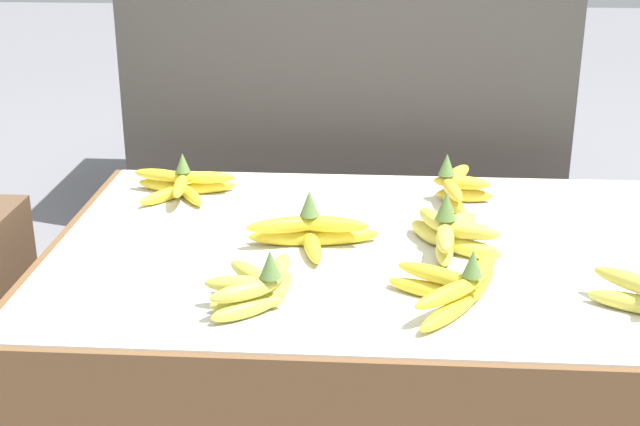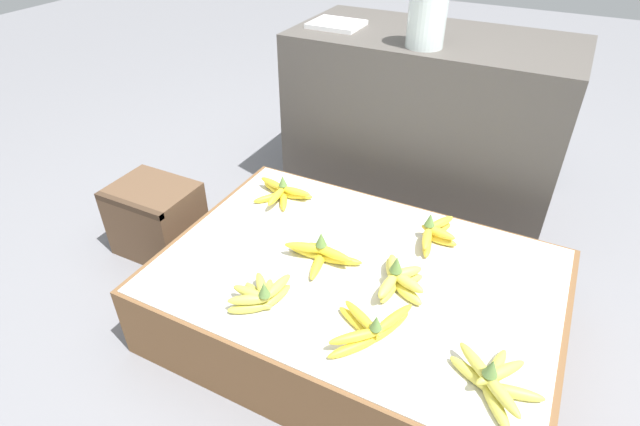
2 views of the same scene
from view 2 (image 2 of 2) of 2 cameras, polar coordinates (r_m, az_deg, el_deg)
name	(u,v)px [view 2 (image 2 of 2)]	position (r m, az deg, el deg)	size (l,w,h in m)	color
ground_plane	(354,329)	(1.73, 3.89, -13.04)	(10.00, 10.00, 0.00)	slate
display_platform	(355,301)	(1.64, 4.07, -9.95)	(1.21, 0.84, 0.26)	brown
back_vendor_table	(425,121)	(2.26, 11.96, 10.22)	(1.13, 0.57, 0.74)	#4C4742
wooden_crate	(157,219)	(2.06, -18.16, -0.61)	(0.31, 0.25, 0.28)	brown
banana_bunch_front_midleft	(260,295)	(1.43, -6.84, -9.31)	(0.14, 0.19, 0.10)	gold
banana_bunch_front_midright	(370,328)	(1.34, 5.68, -12.93)	(0.20, 0.26, 0.10)	yellow
banana_bunch_front_right	(493,380)	(1.30, 19.19, -17.62)	(0.24, 0.24, 0.11)	gold
banana_bunch_middle_midleft	(321,254)	(1.55, 0.13, -4.65)	(0.25, 0.16, 0.11)	yellow
banana_bunch_middle_midright	(398,279)	(1.48, 8.94, -7.44)	(0.17, 0.21, 0.11)	#DBCC4C
banana_bunch_back_left	(281,192)	(1.85, -4.46, 2.35)	(0.23, 0.17, 0.09)	yellow
banana_bunch_back_midright	(435,233)	(1.67, 12.96, -2.28)	(0.13, 0.22, 0.10)	gold
glass_jar	(427,16)	(1.94, 12.16, 21.14)	(0.14, 0.14, 0.21)	silver
foam_tray_white	(337,24)	(2.20, 1.90, 20.76)	(0.21, 0.18, 0.02)	white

